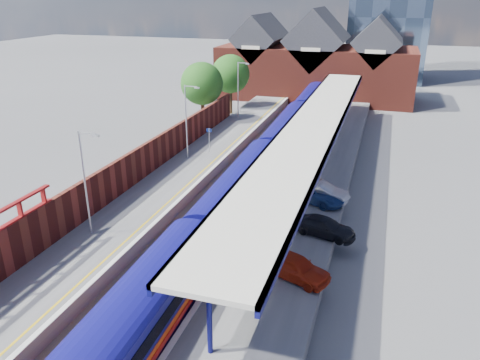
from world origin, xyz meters
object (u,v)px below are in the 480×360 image
object	(u,v)px
train	(268,155)
parked_car_red	(295,267)
lamp_post_b	(86,177)
lamp_post_d	(239,87)
parked_car_dark	(324,227)
lamp_post_c	(187,117)
platform_sign	(209,136)
parked_car_silver	(320,191)
parked_car_blue	(316,193)

from	to	relation	value
train	parked_car_red	world-z (taller)	train
lamp_post_b	lamp_post_d	bearing A→B (deg)	90.00
parked_car_red	lamp_post_b	bearing A→B (deg)	106.55
parked_car_red	parked_car_dark	world-z (taller)	parked_car_red
lamp_post_b	lamp_post_c	distance (m)	16.00
lamp_post_d	platform_sign	world-z (taller)	lamp_post_d
train	lamp_post_d	distance (m)	18.20
parked_car_silver	lamp_post_b	bearing A→B (deg)	138.27
lamp_post_b	lamp_post_c	bearing A→B (deg)	90.00
parked_car_red	parked_car_blue	world-z (taller)	parked_car_red
train	lamp_post_d	bearing A→B (deg)	115.92
parked_car_blue	parked_car_silver	bearing A→B (deg)	-13.86
lamp_post_d	parked_car_blue	world-z (taller)	lamp_post_d
lamp_post_b	lamp_post_d	distance (m)	32.00
train	parked_car_red	size ratio (longest dim) A/B	16.10
platform_sign	parked_car_red	xyz separation A→B (m)	(12.40, -19.11, -0.99)
lamp_post_c	parked_car_red	world-z (taller)	lamp_post_c
lamp_post_d	parked_car_red	world-z (taller)	lamp_post_d
train	parked_car_red	xyz separation A→B (m)	(5.90, -16.95, -0.42)
parked_car_red	parked_car_silver	size ratio (longest dim) A/B	0.94
train	lamp_post_c	size ratio (longest dim) A/B	9.42
platform_sign	parked_car_dark	size ratio (longest dim) A/B	0.60
parked_car_silver	parked_car_blue	distance (m)	0.43
lamp_post_d	parked_car_blue	size ratio (longest dim) A/B	1.47
train	parked_car_dark	world-z (taller)	train
train	lamp_post_b	xyz separation A→B (m)	(-7.86, -15.84, 2.87)
train	lamp_post_b	bearing A→B (deg)	-116.38
parked_car_silver	lamp_post_d	bearing A→B (deg)	43.61
lamp_post_d	lamp_post_c	bearing A→B (deg)	-90.00
platform_sign	parked_car_dark	world-z (taller)	platform_sign
train	parked_car_silver	size ratio (longest dim) A/B	15.09
train	lamp_post_c	world-z (taller)	lamp_post_c
lamp_post_c	parked_car_dark	size ratio (longest dim) A/B	1.68
lamp_post_d	parked_car_silver	distance (m)	26.16
parked_car_dark	parked_car_blue	xyz separation A→B (m)	(-1.39, 5.20, 0.06)
parked_car_silver	parked_car_blue	xyz separation A→B (m)	(-0.27, -0.32, -0.06)
parked_car_silver	parked_car_dark	xyz separation A→B (m)	(1.12, -5.53, -0.12)
parked_car_dark	lamp_post_c	bearing A→B (deg)	65.99
platform_sign	parked_car_blue	distance (m)	14.64
platform_sign	parked_car_blue	world-z (taller)	platform_sign
lamp_post_b	lamp_post_c	world-z (taller)	same
train	parked_car_blue	xyz separation A→B (m)	(5.40, -6.31, -0.46)
parked_car_silver	parked_car_dark	size ratio (longest dim) A/B	1.05
lamp_post_c	parked_car_blue	size ratio (longest dim) A/B	1.47
parked_car_silver	train	bearing A→B (deg)	55.64
lamp_post_c	parked_car_red	size ratio (longest dim) A/B	1.71
parked_car_silver	parked_car_dark	world-z (taller)	parked_car_silver
parked_car_red	train	bearing A→B (deg)	40.38
lamp_post_c	platform_sign	distance (m)	3.34
lamp_post_b	parked_car_red	bearing A→B (deg)	-4.63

